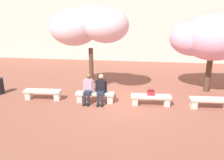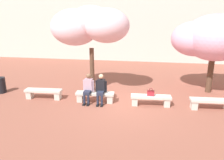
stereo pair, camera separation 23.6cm
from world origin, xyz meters
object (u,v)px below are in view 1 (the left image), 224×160
(person_seated_left, at_px, (88,87))
(cherry_tree_secondary, at_px, (214,36))
(stone_bench_near_east, at_px, (211,102))
(stone_bench_center, at_px, (151,99))
(stone_bench_west_end, at_px, (43,93))
(cherry_tree_main, at_px, (88,26))
(stone_bench_near_west, at_px, (95,96))
(handbag, at_px, (151,92))
(person_seated_right, at_px, (101,88))

(person_seated_left, xyz_separation_m, cherry_tree_secondary, (5.62, 2.35, 2.08))
(stone_bench_near_east, bearing_deg, cherry_tree_secondary, 78.79)
(stone_bench_center, xyz_separation_m, person_seated_left, (-2.73, -0.05, 0.40))
(stone_bench_west_end, xyz_separation_m, cherry_tree_main, (1.86, 1.41, 2.95))
(stone_bench_near_west, xyz_separation_m, handbag, (2.43, 0.00, 0.28))
(person_seated_right, bearing_deg, person_seated_left, -180.00)
(stone_bench_west_end, relative_size, handbag, 5.05)
(stone_bench_near_east, xyz_separation_m, person_seated_right, (-4.60, -0.05, 0.40))
(stone_bench_west_end, height_order, handbag, handbag)
(stone_bench_center, relative_size, handbag, 5.05)
(stone_bench_near_west, bearing_deg, stone_bench_center, 0.00)
(cherry_tree_main, bearing_deg, cherry_tree_secondary, 8.60)
(person_seated_left, bearing_deg, cherry_tree_secondary, 22.72)
(stone_bench_near_east, distance_m, cherry_tree_secondary, 3.41)
(stone_bench_west_end, distance_m, stone_bench_near_east, 7.33)
(handbag, bearing_deg, cherry_tree_secondary, 38.26)
(handbag, height_order, cherry_tree_main, cherry_tree_main)
(stone_bench_west_end, distance_m, person_seated_right, 2.76)
(stone_bench_near_west, height_order, person_seated_left, person_seated_left)
(stone_bench_near_east, bearing_deg, cherry_tree_main, 165.57)
(stone_bench_near_west, height_order, person_seated_right, person_seated_right)
(person_seated_right, xyz_separation_m, cherry_tree_secondary, (5.05, 2.35, 2.08))
(stone_bench_center, relative_size, person_seated_right, 1.33)
(stone_bench_west_end, bearing_deg, cherry_tree_secondary, 16.47)
(cherry_tree_secondary, bearing_deg, stone_bench_west_end, -163.53)
(stone_bench_center, bearing_deg, person_seated_left, -178.88)
(stone_bench_near_west, xyz_separation_m, cherry_tree_main, (-0.58, 1.41, 2.95))
(stone_bench_west_end, distance_m, person_seated_left, 2.19)
(person_seated_right, relative_size, handbag, 3.81)
(person_seated_right, bearing_deg, stone_bench_center, 1.42)
(cherry_tree_main, bearing_deg, person_seated_left, -78.55)
(stone_bench_west_end, xyz_separation_m, handbag, (4.87, 0.00, 0.28))
(person_seated_right, bearing_deg, cherry_tree_main, 120.66)
(stone_bench_center, height_order, handbag, handbag)
(stone_bench_near_east, height_order, handbag, handbag)
(stone_bench_near_west, distance_m, cherry_tree_main, 3.32)
(stone_bench_near_west, relative_size, person_seated_right, 1.33)
(stone_bench_west_end, relative_size, cherry_tree_secondary, 0.42)
(stone_bench_near_east, height_order, cherry_tree_main, cherry_tree_main)
(stone_bench_west_end, bearing_deg, cherry_tree_main, 37.07)
(person_seated_right, distance_m, handbag, 2.15)
(person_seated_left, bearing_deg, handbag, 1.21)
(stone_bench_west_end, distance_m, handbag, 4.88)
(stone_bench_near_east, bearing_deg, stone_bench_near_west, 180.00)
(stone_bench_west_end, xyz_separation_m, person_seated_left, (2.16, -0.05, 0.40))
(person_seated_left, height_order, person_seated_right, same)
(person_seated_right, bearing_deg, stone_bench_near_east, 0.67)
(stone_bench_near_east, relative_size, person_seated_right, 1.33)
(person_seated_right, height_order, cherry_tree_secondary, cherry_tree_secondary)
(cherry_tree_main, xyz_separation_m, cherry_tree_secondary, (5.92, 0.89, -0.48))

